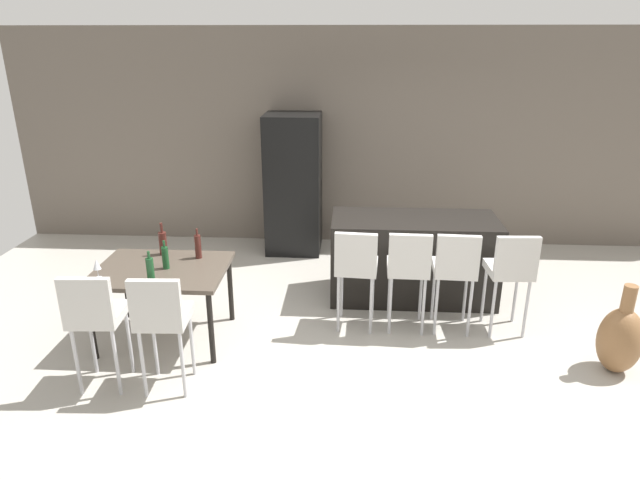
{
  "coord_description": "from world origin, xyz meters",
  "views": [
    {
      "loc": [
        -0.31,
        -4.84,
        2.77
      ],
      "look_at": [
        -0.62,
        0.29,
        0.85
      ],
      "focal_mm": 30.74,
      "sensor_mm": 36.0,
      "label": 1
    }
  ],
  "objects_px": {
    "dining_chair_near": "(94,313)",
    "dining_table": "(162,275)",
    "wine_bottle_end": "(163,243)",
    "wine_glass_left": "(97,265)",
    "wine_bottle_right": "(150,269)",
    "bar_chair_left": "(356,264)",
    "floor_vase": "(620,339)",
    "kitchen_island": "(413,258)",
    "wine_bottle_far": "(198,246)",
    "dining_chair_far": "(161,315)",
    "refrigerator": "(294,184)",
    "bar_chair_middle": "(408,265)",
    "bar_chair_far": "(511,268)",
    "bar_chair_right": "(455,266)",
    "wine_bottle_near": "(165,257)"
  },
  "relations": [
    {
      "from": "bar_chair_far",
      "to": "floor_vase",
      "type": "bearing_deg",
      "value": -37.49
    },
    {
      "from": "dining_chair_near",
      "to": "dining_table",
      "type": "bearing_deg",
      "value": 71.96
    },
    {
      "from": "kitchen_island",
      "to": "dining_table",
      "type": "relative_size",
      "value": 1.48
    },
    {
      "from": "kitchen_island",
      "to": "wine_bottle_far",
      "type": "height_order",
      "value": "wine_bottle_far"
    },
    {
      "from": "kitchen_island",
      "to": "bar_chair_far",
      "type": "height_order",
      "value": "bar_chair_far"
    },
    {
      "from": "dining_chair_far",
      "to": "floor_vase",
      "type": "bearing_deg",
      "value": 7.58
    },
    {
      "from": "bar_chair_right",
      "to": "dining_table",
      "type": "xyz_separation_m",
      "value": [
        -2.77,
        -0.3,
        -0.03
      ]
    },
    {
      "from": "dining_chair_near",
      "to": "refrigerator",
      "type": "distance_m",
      "value": 3.52
    },
    {
      "from": "wine_bottle_end",
      "to": "wine_glass_left",
      "type": "distance_m",
      "value": 0.71
    },
    {
      "from": "bar_chair_left",
      "to": "bar_chair_right",
      "type": "xyz_separation_m",
      "value": [
        0.95,
        -0.0,
        0.0
      ]
    },
    {
      "from": "bar_chair_left",
      "to": "refrigerator",
      "type": "xyz_separation_m",
      "value": [
        -0.84,
        2.15,
        0.22
      ]
    },
    {
      "from": "wine_bottle_end",
      "to": "refrigerator",
      "type": "height_order",
      "value": "refrigerator"
    },
    {
      "from": "bar_chair_right",
      "to": "wine_bottle_end",
      "type": "bearing_deg",
      "value": 179.3
    },
    {
      "from": "dining_table",
      "to": "wine_bottle_right",
      "type": "height_order",
      "value": "wine_bottle_right"
    },
    {
      "from": "wine_bottle_right",
      "to": "floor_vase",
      "type": "xyz_separation_m",
      "value": [
        4.1,
        -0.05,
        -0.53
      ]
    },
    {
      "from": "wine_bottle_right",
      "to": "wine_bottle_near",
      "type": "relative_size",
      "value": 0.98
    },
    {
      "from": "refrigerator",
      "to": "floor_vase",
      "type": "distance_m",
      "value": 4.21
    },
    {
      "from": "refrigerator",
      "to": "floor_vase",
      "type": "relative_size",
      "value": 2.24
    },
    {
      "from": "bar_chair_left",
      "to": "wine_bottle_right",
      "type": "xyz_separation_m",
      "value": [
        -1.82,
        -0.56,
        0.15
      ]
    },
    {
      "from": "bar_chair_left",
      "to": "wine_bottle_right",
      "type": "distance_m",
      "value": 1.91
    },
    {
      "from": "wine_bottle_near",
      "to": "dining_chair_near",
      "type": "bearing_deg",
      "value": -111.38
    },
    {
      "from": "bar_chair_left",
      "to": "refrigerator",
      "type": "height_order",
      "value": "refrigerator"
    },
    {
      "from": "bar_chair_left",
      "to": "floor_vase",
      "type": "distance_m",
      "value": 2.4
    },
    {
      "from": "bar_chair_left",
      "to": "dining_chair_near",
      "type": "relative_size",
      "value": 1.0
    },
    {
      "from": "wine_bottle_end",
      "to": "kitchen_island",
      "type": "bearing_deg",
      "value": 16.32
    },
    {
      "from": "dining_table",
      "to": "wine_bottle_near",
      "type": "height_order",
      "value": "wine_bottle_near"
    },
    {
      "from": "dining_table",
      "to": "wine_bottle_right",
      "type": "bearing_deg",
      "value": -89.83
    },
    {
      "from": "refrigerator",
      "to": "wine_bottle_end",
      "type": "bearing_deg",
      "value": -116.76
    },
    {
      "from": "bar_chair_middle",
      "to": "bar_chair_far",
      "type": "height_order",
      "value": "same"
    },
    {
      "from": "bar_chair_far",
      "to": "wine_glass_left",
      "type": "distance_m",
      "value": 3.82
    },
    {
      "from": "bar_chair_right",
      "to": "bar_chair_far",
      "type": "bearing_deg",
      "value": -0.0
    },
    {
      "from": "bar_chair_left",
      "to": "bar_chair_right",
      "type": "distance_m",
      "value": 0.95
    },
    {
      "from": "bar_chair_right",
      "to": "refrigerator",
      "type": "xyz_separation_m",
      "value": [
        -1.78,
        2.15,
        0.22
      ]
    },
    {
      "from": "bar_chair_middle",
      "to": "bar_chair_left",
      "type": "bearing_deg",
      "value": 179.98
    },
    {
      "from": "wine_glass_left",
      "to": "refrigerator",
      "type": "height_order",
      "value": "refrigerator"
    },
    {
      "from": "wine_glass_left",
      "to": "refrigerator",
      "type": "relative_size",
      "value": 0.09
    },
    {
      "from": "wine_bottle_far",
      "to": "dining_chair_near",
      "type": "bearing_deg",
      "value": -116.88
    },
    {
      "from": "wine_bottle_end",
      "to": "refrigerator",
      "type": "bearing_deg",
      "value": 63.24
    },
    {
      "from": "wine_bottle_far",
      "to": "wine_bottle_near",
      "type": "relative_size",
      "value": 1.1
    },
    {
      "from": "kitchen_island",
      "to": "dining_chair_near",
      "type": "height_order",
      "value": "dining_chair_near"
    },
    {
      "from": "wine_bottle_far",
      "to": "wine_glass_left",
      "type": "xyz_separation_m",
      "value": [
        -0.77,
        -0.52,
        0.0
      ]
    },
    {
      "from": "wine_bottle_near",
      "to": "refrigerator",
      "type": "relative_size",
      "value": 0.15
    },
    {
      "from": "wine_bottle_right",
      "to": "wine_glass_left",
      "type": "relative_size",
      "value": 1.55
    },
    {
      "from": "wine_bottle_near",
      "to": "kitchen_island",
      "type": "bearing_deg",
      "value": 24.35
    },
    {
      "from": "dining_table",
      "to": "bar_chair_left",
      "type": "bearing_deg",
      "value": 9.51
    },
    {
      "from": "kitchen_island",
      "to": "dining_chair_far",
      "type": "height_order",
      "value": "dining_chair_far"
    },
    {
      "from": "bar_chair_right",
      "to": "wine_bottle_near",
      "type": "height_order",
      "value": "bar_chair_right"
    },
    {
      "from": "wine_bottle_near",
      "to": "refrigerator",
      "type": "xyz_separation_m",
      "value": [
        0.93,
        2.46,
        0.07
      ]
    },
    {
      "from": "wine_bottle_near",
      "to": "bar_chair_far",
      "type": "bearing_deg",
      "value": 5.44
    },
    {
      "from": "dining_chair_near",
      "to": "refrigerator",
      "type": "height_order",
      "value": "refrigerator"
    }
  ]
}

